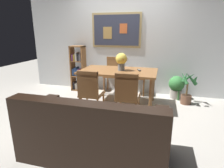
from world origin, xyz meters
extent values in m
plane|color=#B7B2A8|center=(0.00, 0.00, 0.00)|extent=(12.00, 12.00, 0.00)
cube|color=silver|center=(0.00, 1.44, 1.30)|extent=(5.20, 0.10, 2.60)
cube|color=tan|center=(-0.20, 1.38, 1.58)|extent=(1.25, 0.02, 0.84)
cube|color=#33384C|center=(-0.20, 1.36, 1.58)|extent=(1.15, 0.01, 0.74)
cube|color=tan|center=(-0.42, 1.36, 1.52)|extent=(0.23, 0.00, 0.29)
cube|color=#D86633|center=(-0.01, 1.36, 1.62)|extent=(0.19, 0.00, 0.24)
cube|color=brown|center=(0.08, 0.47, 0.74)|extent=(1.61, 0.95, 0.04)
cylinder|color=brown|center=(-0.64, 0.07, 0.36)|extent=(0.07, 0.07, 0.72)
cylinder|color=brown|center=(0.81, 0.07, 0.36)|extent=(0.07, 0.07, 0.72)
cylinder|color=brown|center=(-0.64, 0.86, 0.36)|extent=(0.07, 0.07, 0.72)
cylinder|color=brown|center=(0.81, 0.86, 0.36)|extent=(0.07, 0.07, 0.72)
cube|color=brown|center=(0.43, -0.29, 0.44)|extent=(0.40, 0.40, 0.03)
cube|color=#C6B299|center=(0.43, -0.29, 0.47)|extent=(0.36, 0.36, 0.03)
cylinder|color=brown|center=(0.26, -0.46, 0.21)|extent=(0.04, 0.04, 0.42)
cylinder|color=brown|center=(0.60, -0.46, 0.21)|extent=(0.04, 0.04, 0.42)
cylinder|color=brown|center=(0.26, -0.12, 0.21)|extent=(0.04, 0.04, 0.42)
cylinder|color=brown|center=(0.60, -0.12, 0.21)|extent=(0.04, 0.04, 0.42)
cube|color=brown|center=(0.43, -0.47, 0.68)|extent=(0.38, 0.04, 0.46)
cube|color=brown|center=(0.43, -0.47, 0.88)|extent=(0.38, 0.05, 0.06)
cube|color=brown|center=(0.40, 1.26, 0.44)|extent=(0.40, 0.40, 0.03)
cube|color=#C6B299|center=(0.40, 1.26, 0.47)|extent=(0.36, 0.36, 0.03)
cylinder|color=brown|center=(0.57, 1.43, 0.21)|extent=(0.04, 0.04, 0.42)
cylinder|color=brown|center=(0.23, 1.43, 0.21)|extent=(0.04, 0.04, 0.42)
cylinder|color=brown|center=(0.57, 1.09, 0.21)|extent=(0.04, 0.04, 0.42)
cylinder|color=brown|center=(0.23, 1.09, 0.21)|extent=(0.04, 0.04, 0.42)
cube|color=brown|center=(0.40, 1.44, 0.68)|extent=(0.38, 0.04, 0.46)
cube|color=brown|center=(0.40, 1.44, 0.88)|extent=(0.38, 0.05, 0.06)
cube|color=brown|center=(-0.26, 1.23, 0.44)|extent=(0.40, 0.40, 0.03)
cube|color=#C6B299|center=(-0.26, 1.23, 0.47)|extent=(0.36, 0.36, 0.03)
cylinder|color=brown|center=(-0.09, 1.40, 0.21)|extent=(0.04, 0.04, 0.42)
cylinder|color=brown|center=(-0.43, 1.40, 0.21)|extent=(0.04, 0.04, 0.42)
cylinder|color=brown|center=(-0.09, 1.06, 0.21)|extent=(0.04, 0.04, 0.42)
cylinder|color=brown|center=(-0.43, 1.06, 0.21)|extent=(0.04, 0.04, 0.42)
cube|color=brown|center=(-0.26, 1.41, 0.68)|extent=(0.38, 0.04, 0.46)
cube|color=brown|center=(-0.26, 1.41, 0.88)|extent=(0.38, 0.05, 0.06)
cube|color=brown|center=(-0.24, -0.28, 0.44)|extent=(0.40, 0.40, 0.03)
cube|color=#C6B299|center=(-0.24, -0.28, 0.47)|extent=(0.36, 0.36, 0.03)
cylinder|color=brown|center=(-0.41, -0.45, 0.21)|extent=(0.04, 0.04, 0.42)
cylinder|color=brown|center=(-0.07, -0.45, 0.21)|extent=(0.04, 0.04, 0.42)
cylinder|color=brown|center=(-0.41, -0.11, 0.21)|extent=(0.04, 0.04, 0.42)
cylinder|color=brown|center=(-0.07, -0.11, 0.21)|extent=(0.04, 0.04, 0.42)
cube|color=brown|center=(-0.24, -0.46, 0.68)|extent=(0.38, 0.04, 0.46)
cube|color=brown|center=(-0.24, -0.46, 0.88)|extent=(0.38, 0.05, 0.06)
cube|color=black|center=(0.20, -1.33, 0.20)|extent=(1.80, 0.84, 0.40)
cube|color=black|center=(0.20, -1.65, 0.62)|extent=(1.80, 0.20, 0.44)
cube|color=black|center=(-0.61, -1.33, 0.51)|extent=(0.18, 0.80, 0.22)
cube|color=black|center=(1.01, -1.33, 0.51)|extent=(0.18, 0.80, 0.22)
cube|color=#8C6B4C|center=(-0.25, -1.51, 0.56)|extent=(0.32, 0.16, 0.33)
cube|color=maroon|center=(0.20, -1.51, 0.56)|extent=(0.32, 0.16, 0.33)
cube|color=#B78C33|center=(0.65, -1.51, 0.56)|extent=(0.32, 0.16, 0.33)
cube|color=brown|center=(-1.35, 1.18, 0.60)|extent=(0.03, 0.28, 1.19)
cube|color=brown|center=(-1.02, 1.18, 0.60)|extent=(0.03, 0.28, 1.19)
cube|color=brown|center=(-1.19, 1.18, 0.01)|extent=(0.36, 0.28, 0.03)
cube|color=brown|center=(-1.19, 1.18, 1.18)|extent=(0.36, 0.28, 0.03)
cube|color=brown|center=(-1.19, 1.18, 0.40)|extent=(0.30, 0.28, 0.02)
cube|color=brown|center=(-1.19, 1.18, 0.80)|extent=(0.30, 0.28, 0.02)
cube|color=black|center=(-1.30, 1.18, 0.13)|extent=(0.06, 0.22, 0.19)
cube|color=beige|center=(-1.23, 1.18, 0.12)|extent=(0.06, 0.22, 0.17)
cube|color=beige|center=(-1.18, 1.18, 0.14)|extent=(0.04, 0.22, 0.22)
cube|color=#B2332D|center=(-1.12, 1.18, 0.12)|extent=(0.06, 0.22, 0.17)
cube|color=#B2332D|center=(-1.05, 1.18, 0.12)|extent=(0.06, 0.22, 0.18)
cube|color=#2D4C8C|center=(-1.30, 1.18, 0.50)|extent=(0.05, 0.22, 0.19)
cube|color=#2D4C8C|center=(-1.24, 1.18, 0.52)|extent=(0.06, 0.22, 0.22)
cube|color=#2D4C8C|center=(-1.18, 1.18, 0.50)|extent=(0.04, 0.22, 0.18)
cube|color=#7F3F72|center=(-1.13, 1.18, 0.50)|extent=(0.06, 0.22, 0.19)
cube|color=#B2332D|center=(-1.06, 1.18, 0.49)|extent=(0.06, 0.22, 0.17)
cube|color=#7F3F72|center=(-1.30, 1.18, 0.89)|extent=(0.05, 0.22, 0.17)
cube|color=gold|center=(-1.25, 1.18, 0.89)|extent=(0.05, 0.22, 0.17)
cube|color=beige|center=(-1.20, 1.18, 0.92)|extent=(0.04, 0.22, 0.22)
cube|color=black|center=(-1.14, 1.18, 0.90)|extent=(0.05, 0.22, 0.18)
cube|color=#595960|center=(-1.09, 1.18, 0.90)|extent=(0.05, 0.22, 0.20)
cylinder|color=#B2ADA3|center=(1.33, 1.17, 0.11)|extent=(0.27, 0.27, 0.21)
cylinder|color=#332319|center=(1.33, 1.17, 0.20)|extent=(0.24, 0.24, 0.02)
sphere|color=#387F3D|center=(1.33, 1.17, 0.36)|extent=(0.37, 0.37, 0.37)
cylinder|color=#387F3D|center=(1.39, 1.03, 0.11)|extent=(0.03, 0.03, 0.28)
cylinder|color=#387F3D|center=(1.46, 1.26, 0.15)|extent=(0.03, 0.03, 0.20)
cylinder|color=brown|center=(1.54, 0.85, 0.10)|extent=(0.22, 0.22, 0.20)
cylinder|color=#332319|center=(1.54, 0.85, 0.19)|extent=(0.20, 0.20, 0.02)
cylinder|color=brown|center=(1.54, 0.85, 0.35)|extent=(0.04, 0.04, 0.29)
cone|color=#235B2D|center=(1.69, 0.86, 0.58)|extent=(0.10, 0.30, 0.24)
cone|color=#235B2D|center=(1.56, 0.98, 0.58)|extent=(0.28, 0.13, 0.24)
cone|color=#235B2D|center=(1.48, 0.90, 0.59)|extent=(0.18, 0.20, 0.24)
cone|color=#235B2D|center=(1.45, 0.79, 0.59)|extent=(0.21, 0.24, 0.26)
cone|color=#235B2D|center=(1.57, 0.72, 0.61)|extent=(0.30, 0.16, 0.30)
cylinder|color=slate|center=(0.14, 0.46, 0.84)|extent=(0.14, 0.14, 0.17)
sphere|color=#EACC4C|center=(0.14, 0.46, 1.01)|extent=(0.24, 0.24, 0.24)
sphere|color=#EACC4C|center=(0.09, 0.55, 1.02)|extent=(0.05, 0.05, 0.05)
sphere|color=#D86633|center=(0.19, 0.38, 1.00)|extent=(0.05, 0.05, 0.05)
sphere|color=silver|center=(0.23, 0.49, 1.00)|extent=(0.08, 0.08, 0.08)
cube|color=black|center=(0.51, 0.55, 0.77)|extent=(0.10, 0.16, 0.02)
cube|color=gray|center=(0.51, 0.55, 0.78)|extent=(0.07, 0.10, 0.00)
camera|label=1|loc=(0.97, -3.34, 1.57)|focal=30.03mm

